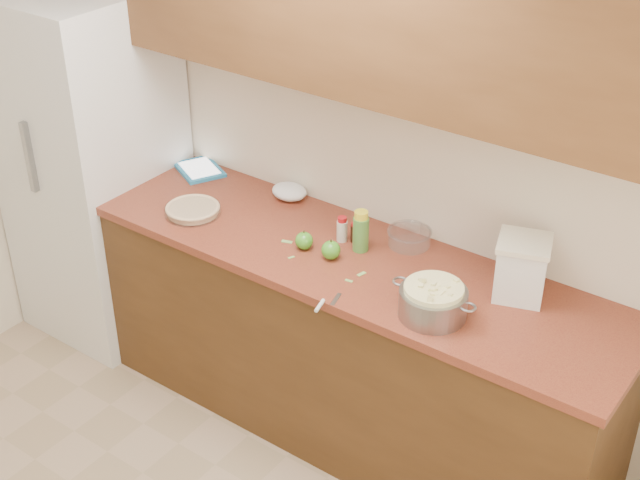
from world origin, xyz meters
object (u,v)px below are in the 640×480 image
Objects in this scene: colander at (433,301)px; tablet at (199,169)px; flour_canister at (522,268)px; pie at (193,210)px.

colander is 1.13× the size of tablet.
pie is at bearing -169.57° from flour_canister.
flour_canister is (0.20, 0.32, 0.06)m from colander.
colander is (1.27, -0.05, 0.04)m from pie.
flour_canister reaches higher than pie.
colander is 1.58m from tablet.
colander is at bearing -2.07° from pie.
pie is 1.00× the size of flour_canister.
flour_canister is 1.75m from tablet.
flour_canister is at bearing 24.21° from tablet.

